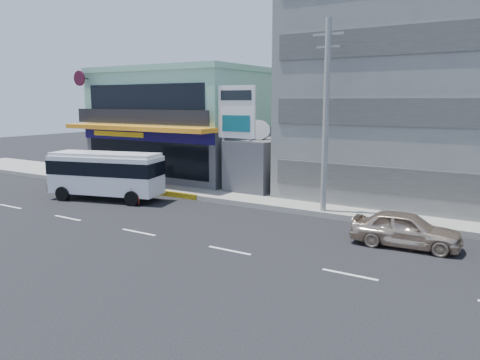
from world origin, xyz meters
name	(u,v)px	position (x,y,z in m)	size (l,w,h in m)	color
ground	(139,232)	(0.00, 0.00, 0.00)	(120.00, 120.00, 0.00)	black
sidewalk	(321,204)	(5.00, 9.50, 0.15)	(70.00, 5.00, 0.30)	gray
shop_building	(189,126)	(-8.00, 13.95, 4.00)	(12.40, 11.70, 8.00)	#4A4A4F
concrete_building	(439,83)	(10.00, 15.00, 7.00)	(16.00, 12.00, 14.00)	gray
gap_structure	(266,165)	(0.00, 12.00, 1.75)	(3.00, 6.00, 3.50)	#4A4A4F
satellite_dish	(258,139)	(0.00, 11.00, 3.58)	(1.50, 1.50, 0.15)	slate
billboard	(237,118)	(-0.50, 9.20, 4.93)	(2.60, 0.18, 6.90)	gray
utility_pole_near	(326,117)	(6.00, 7.40, 5.15)	(1.60, 0.30, 10.00)	#999993
minibus	(106,172)	(-6.77, 4.26, 1.72)	(7.23, 3.92, 2.89)	white
sedan	(406,229)	(10.87, 4.31, 0.75)	(1.76, 4.38, 1.49)	beige
motorcycle_rider	(132,190)	(-4.62, 4.24, 0.82)	(2.06, 1.32, 2.50)	#5A150C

